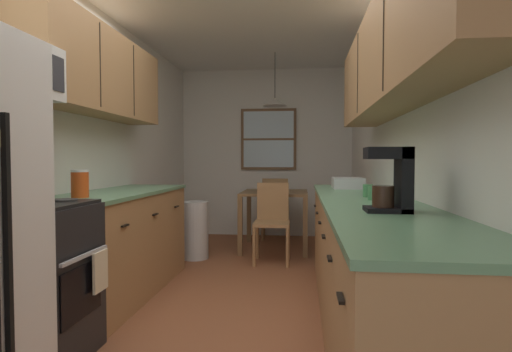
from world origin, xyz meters
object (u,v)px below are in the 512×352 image
object	(u,v)px
trash_bin	(195,230)
mug_spare	(374,193)
dining_chair_far	(275,206)
dining_table	(275,201)
mug_by_coffeemaker	(368,191)
storage_canister	(80,184)
coffee_maker	(394,178)
dining_chair_near	(272,218)
dish_rack	(348,183)
stove_range	(29,281)
microwave_over_range	(6,67)

from	to	relation	value
trash_bin	mug_spare	size ratio (longest dim) A/B	5.94
trash_bin	dining_chair_far	bearing A→B (deg)	55.42
dining_table	mug_by_coffeemaker	bearing A→B (deg)	-70.37
trash_bin	storage_canister	world-z (taller)	storage_canister
mug_by_coffeemaker	dining_table	bearing A→B (deg)	109.63
storage_canister	coffee_maker	bearing A→B (deg)	-16.16
mug_by_coffeemaker	mug_spare	size ratio (longest dim) A/B	0.97
coffee_maker	mug_spare	bearing A→B (deg)	89.00
dining_chair_far	storage_canister	bearing A→B (deg)	-109.85
coffee_maker	dining_table	bearing A→B (deg)	104.44
dining_chair_near	dining_table	bearing A→B (deg)	91.30
dining_table	storage_canister	bearing A→B (deg)	-114.98
dining_table	coffee_maker	world-z (taller)	coffee_maker
dining_chair_near	dish_rack	size ratio (longest dim) A/B	2.65
stove_range	coffee_maker	size ratio (longest dim) A/B	3.34
trash_bin	microwave_over_range	bearing A→B (deg)	-99.10
dining_chair_near	storage_canister	xyz separation A→B (m)	(-1.22, -1.93, 0.50)
dining_chair_far	trash_bin	bearing A→B (deg)	-124.58
dining_table	storage_canister	distance (m)	2.87
mug_spare	dining_chair_near	bearing A→B (deg)	113.32
mug_spare	stove_range	bearing A→B (deg)	-163.08
dining_table	mug_by_coffeemaker	xyz separation A→B (m)	(0.83, -2.31, 0.31)
stove_range	storage_canister	size ratio (longest dim) A/B	5.62
storage_canister	mug_spare	xyz separation A→B (m)	(2.03, 0.05, -0.05)
stove_range	mug_spare	bearing A→B (deg)	16.92
trash_bin	storage_canister	distance (m)	2.11
mug_spare	trash_bin	bearing A→B (deg)	131.90
microwave_over_range	dining_table	size ratio (longest dim) A/B	0.65
coffee_maker	storage_canister	bearing A→B (deg)	163.84
dining_chair_near	dining_chair_far	distance (m)	1.31
storage_canister	dish_rack	world-z (taller)	storage_canister
microwave_over_range	trash_bin	bearing A→B (deg)	80.90
trash_bin	dish_rack	bearing A→B (deg)	-25.30
mug_by_coffeemaker	dining_chair_near	bearing A→B (deg)	116.01
dining_chair_far	trash_bin	distance (m)	1.54
coffee_maker	mug_spare	xyz separation A→B (m)	(0.01, 0.63, -0.13)
stove_range	dining_chair_far	bearing A→B (deg)	73.01
mug_spare	dining_chair_far	bearing A→B (deg)	105.13
stove_range	dining_table	bearing A→B (deg)	69.19
microwave_over_range	dining_chair_far	size ratio (longest dim) A/B	0.65
microwave_over_range	mug_spare	world-z (taller)	microwave_over_range
trash_bin	mug_by_coffeemaker	distance (m)	2.50
microwave_over_range	dining_chair_near	xyz separation A→B (m)	(1.33, 2.50, -1.19)
mug_by_coffeemaker	mug_spare	xyz separation A→B (m)	(0.00, -0.22, 0.00)
coffee_maker	dish_rack	xyz separation A→B (m)	(-0.04, 1.77, -0.12)
dining_chair_near	dish_rack	bearing A→B (deg)	-44.43
dish_rack	storage_canister	bearing A→B (deg)	-149.24
dining_table	dining_chair_far	distance (m)	0.67
microwave_over_range	coffee_maker	world-z (taller)	microwave_over_range
storage_canister	mug_by_coffeemaker	xyz separation A→B (m)	(2.03, 0.27, -0.05)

